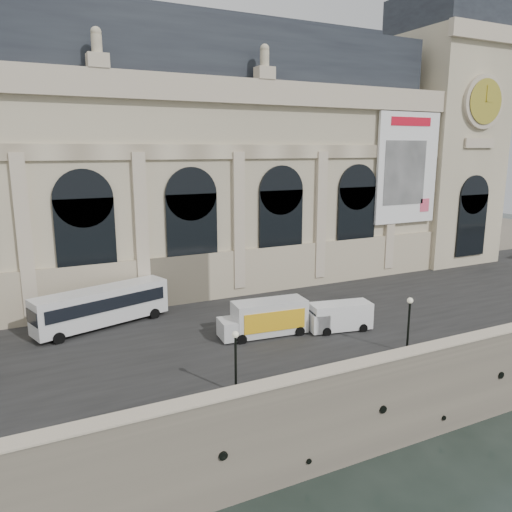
{
  "coord_description": "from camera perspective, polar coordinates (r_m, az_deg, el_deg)",
  "views": [
    {
      "loc": [
        -19.91,
        -24.35,
        21.25
      ],
      "look_at": [
        3.1,
        22.0,
        10.14
      ],
      "focal_mm": 35.0,
      "sensor_mm": 36.0,
      "label": 1
    }
  ],
  "objects": [
    {
      "name": "museum",
      "position": [
        56.96,
        -12.44,
        10.31
      ],
      "size": [
        69.0,
        18.7,
        29.1
      ],
      "color": "beige",
      "rests_on": "quay"
    },
    {
      "name": "street",
      "position": [
        45.81,
        0.98,
        -7.29
      ],
      "size": [
        160.0,
        24.0,
        0.06
      ],
      "primitive_type": "cube",
      "color": "#2D2D2D",
      "rests_on": "quay"
    },
    {
      "name": "lamp_left",
      "position": [
        32.06,
        -2.34,
        -12.12
      ],
      "size": [
        0.43,
        0.43,
        4.21
      ],
      "color": "black",
      "rests_on": "quay"
    },
    {
      "name": "quay",
      "position": [
        65.21,
        -7.57,
        -4.24
      ],
      "size": [
        160.0,
        70.0,
        6.0
      ],
      "primitive_type": "cube",
      "color": "gray",
      "rests_on": "ground"
    },
    {
      "name": "ground",
      "position": [
        37.96,
        11.5,
        -22.19
      ],
      "size": [
        260.0,
        260.0,
        0.0
      ],
      "primitive_type": "plane",
      "color": "black",
      "rests_on": "ground"
    },
    {
      "name": "van_c",
      "position": [
        43.44,
        9.21,
        -6.87
      ],
      "size": [
        5.72,
        3.02,
        2.42
      ],
      "color": "white",
      "rests_on": "quay"
    },
    {
      "name": "bus_left",
      "position": [
        45.46,
        -17.19,
        -5.45
      ],
      "size": [
        12.01,
        5.79,
        3.49
      ],
      "color": "silver",
      "rests_on": "quay"
    },
    {
      "name": "parapet",
      "position": [
        35.12,
        11.35,
        -12.76
      ],
      "size": [
        160.0,
        1.4,
        1.21
      ],
      "color": "gray",
      "rests_on": "quay"
    },
    {
      "name": "box_truck",
      "position": [
        41.7,
        1.02,
        -7.15
      ],
      "size": [
        7.55,
        3.2,
        2.96
      ],
      "color": "silver",
      "rests_on": "quay"
    },
    {
      "name": "clock_pavilion",
      "position": [
        75.13,
        20.01,
        13.07
      ],
      "size": [
        13.0,
        14.72,
        36.7
      ],
      "color": "beige",
      "rests_on": "quay"
    },
    {
      "name": "lamp_right",
      "position": [
        39.71,
        17.03,
        -7.63
      ],
      "size": [
        0.45,
        0.45,
        4.41
      ],
      "color": "black",
      "rests_on": "quay"
    }
  ]
}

